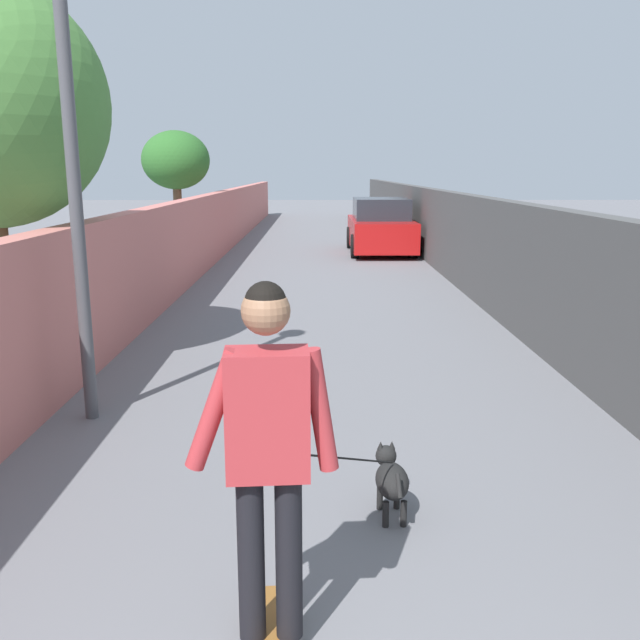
{
  "coord_description": "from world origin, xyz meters",
  "views": [
    {
      "loc": [
        -0.13,
        0.14,
        2.31
      ],
      "look_at": [
        5.75,
        0.11,
        1.0
      ],
      "focal_mm": 37.77,
      "sensor_mm": 36.0,
      "label": 1
    }
  ],
  "objects_px": {
    "person_skateboarder": "(268,438)",
    "dog": "(391,478)",
    "tree_left_far": "(176,161)",
    "lamp_post": "(65,64)",
    "car_near": "(381,228)",
    "skateboard": "(272,638)"
  },
  "relations": [
    {
      "from": "tree_left_far",
      "to": "lamp_post",
      "type": "xyz_separation_m",
      "value": [
        -13.04,
        -1.74,
        0.65
      ]
    },
    {
      "from": "lamp_post",
      "to": "skateboard",
      "type": "xyz_separation_m",
      "value": [
        -3.21,
        -1.93,
        -3.13
      ]
    },
    {
      "from": "person_skateboarder",
      "to": "car_near",
      "type": "distance_m",
      "value": 16.46
    },
    {
      "from": "tree_left_far",
      "to": "skateboard",
      "type": "bearing_deg",
      "value": -167.3
    },
    {
      "from": "lamp_post",
      "to": "tree_left_far",
      "type": "bearing_deg",
      "value": 7.58
    },
    {
      "from": "person_skateboarder",
      "to": "dog",
      "type": "distance_m",
      "value": 1.73
    },
    {
      "from": "skateboard",
      "to": "person_skateboarder",
      "type": "height_order",
      "value": "person_skateboarder"
    },
    {
      "from": "dog",
      "to": "skateboard",
      "type": "bearing_deg",
      "value": 151.29
    },
    {
      "from": "person_skateboarder",
      "to": "dog",
      "type": "bearing_deg",
      "value": -28.71
    },
    {
      "from": "car_near",
      "to": "person_skateboarder",
      "type": "bearing_deg",
      "value": 172.82
    },
    {
      "from": "tree_left_far",
      "to": "car_near",
      "type": "height_order",
      "value": "tree_left_far"
    },
    {
      "from": "lamp_post",
      "to": "car_near",
      "type": "xyz_separation_m",
      "value": [
        13.11,
        -3.98,
        -2.49
      ]
    },
    {
      "from": "skateboard",
      "to": "car_near",
      "type": "distance_m",
      "value": 16.47
    },
    {
      "from": "tree_left_far",
      "to": "dog",
      "type": "xyz_separation_m",
      "value": [
        -14.92,
        -4.39,
        -2.28
      ]
    },
    {
      "from": "skateboard",
      "to": "dog",
      "type": "xyz_separation_m",
      "value": [
        1.33,
        -0.73,
        0.21
      ]
    },
    {
      "from": "lamp_post",
      "to": "dog",
      "type": "height_order",
      "value": "lamp_post"
    },
    {
      "from": "tree_left_far",
      "to": "person_skateboarder",
      "type": "relative_size",
      "value": 1.92
    },
    {
      "from": "lamp_post",
      "to": "person_skateboarder",
      "type": "height_order",
      "value": "lamp_post"
    },
    {
      "from": "lamp_post",
      "to": "car_near",
      "type": "height_order",
      "value": "lamp_post"
    },
    {
      "from": "skateboard",
      "to": "dog",
      "type": "relative_size",
      "value": 0.5
    },
    {
      "from": "tree_left_far",
      "to": "lamp_post",
      "type": "bearing_deg",
      "value": -172.42
    },
    {
      "from": "dog",
      "to": "tree_left_far",
      "type": "bearing_deg",
      "value": 16.39
    }
  ]
}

